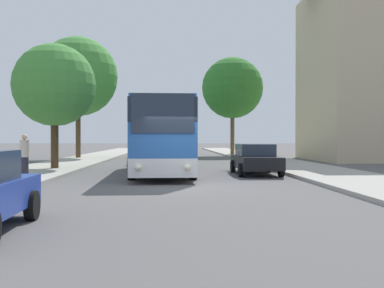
{
  "coord_description": "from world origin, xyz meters",
  "views": [
    {
      "loc": [
        -0.33,
        -15.46,
        1.7
      ],
      "look_at": [
        0.9,
        10.31,
        1.39
      ],
      "focal_mm": 42.0,
      "sensor_mm": 36.0,
      "label": 1
    }
  ],
  "objects_px": {
    "tree_right_near": "(232,88)",
    "tree_left_far": "(54,85)",
    "bus_middle": "(167,137)",
    "parked_car_right_near": "(255,159)",
    "bus_front": "(162,137)",
    "tree_left_near": "(78,77)",
    "pedestrian_walking_back": "(25,156)"
  },
  "relations": [
    {
      "from": "tree_left_far",
      "to": "bus_middle",
      "type": "bearing_deg",
      "value": 63.97
    },
    {
      "from": "parked_car_right_near",
      "to": "bus_front",
      "type": "bearing_deg",
      "value": -10.07
    },
    {
      "from": "parked_car_right_near",
      "to": "tree_right_near",
      "type": "height_order",
      "value": "tree_right_near"
    },
    {
      "from": "pedestrian_walking_back",
      "to": "tree_left_far",
      "type": "distance_m",
      "value": 6.89
    },
    {
      "from": "tree_left_far",
      "to": "parked_car_right_near",
      "type": "bearing_deg",
      "value": -15.95
    },
    {
      "from": "pedestrian_walking_back",
      "to": "tree_right_near",
      "type": "height_order",
      "value": "tree_right_near"
    },
    {
      "from": "bus_middle",
      "to": "tree_left_near",
      "type": "height_order",
      "value": "tree_left_near"
    },
    {
      "from": "bus_front",
      "to": "pedestrian_walking_back",
      "type": "xyz_separation_m",
      "value": [
        -5.38,
        -3.84,
        -0.78
      ]
    },
    {
      "from": "tree_left_far",
      "to": "pedestrian_walking_back",
      "type": "bearing_deg",
      "value": -86.81
    },
    {
      "from": "bus_middle",
      "to": "tree_left_far",
      "type": "relative_size",
      "value": 1.7
    },
    {
      "from": "bus_front",
      "to": "tree_left_near",
      "type": "xyz_separation_m",
      "value": [
        -7.2,
        15.46,
        5.02
      ]
    },
    {
      "from": "bus_front",
      "to": "pedestrian_walking_back",
      "type": "relative_size",
      "value": 6.68
    },
    {
      "from": "bus_front",
      "to": "bus_middle",
      "type": "bearing_deg",
      "value": 88.07
    },
    {
      "from": "pedestrian_walking_back",
      "to": "tree_right_near",
      "type": "xyz_separation_m",
      "value": [
        11.99,
        26.62,
        5.76
      ]
    },
    {
      "from": "parked_car_right_near",
      "to": "tree_left_far",
      "type": "bearing_deg",
      "value": -15.55
    },
    {
      "from": "bus_front",
      "to": "tree_left_far",
      "type": "bearing_deg",
      "value": 158.61
    },
    {
      "from": "pedestrian_walking_back",
      "to": "tree_right_near",
      "type": "distance_m",
      "value": 29.76
    },
    {
      "from": "tree_left_near",
      "to": "bus_middle",
      "type": "bearing_deg",
      "value": -10.94
    },
    {
      "from": "tree_left_far",
      "to": "tree_right_near",
      "type": "xyz_separation_m",
      "value": [
        12.32,
        20.69,
        2.26
      ]
    },
    {
      "from": "parked_car_right_near",
      "to": "tree_left_far",
      "type": "height_order",
      "value": "tree_left_far"
    },
    {
      "from": "bus_front",
      "to": "pedestrian_walking_back",
      "type": "height_order",
      "value": "bus_front"
    },
    {
      "from": "tree_right_near",
      "to": "bus_middle",
      "type": "bearing_deg",
      "value": -126.58
    },
    {
      "from": "bus_middle",
      "to": "pedestrian_walking_back",
      "type": "xyz_separation_m",
      "value": [
        -5.51,
        -17.88,
        -0.78
      ]
    },
    {
      "from": "parked_car_right_near",
      "to": "pedestrian_walking_back",
      "type": "height_order",
      "value": "pedestrian_walking_back"
    },
    {
      "from": "parked_car_right_near",
      "to": "tree_right_near",
      "type": "relative_size",
      "value": 0.46
    },
    {
      "from": "bus_front",
      "to": "parked_car_right_near",
      "type": "distance_m",
      "value": 4.63
    },
    {
      "from": "pedestrian_walking_back",
      "to": "tree_left_far",
      "type": "bearing_deg",
      "value": -122.94
    },
    {
      "from": "parked_car_right_near",
      "to": "tree_left_near",
      "type": "bearing_deg",
      "value": -54.04
    },
    {
      "from": "bus_middle",
      "to": "tree_left_far",
      "type": "distance_m",
      "value": 13.59
    },
    {
      "from": "tree_right_near",
      "to": "tree_left_near",
      "type": "bearing_deg",
      "value": -152.11
    },
    {
      "from": "bus_middle",
      "to": "tree_left_near",
      "type": "xyz_separation_m",
      "value": [
        -7.34,
        1.42,
        5.02
      ]
    },
    {
      "from": "tree_right_near",
      "to": "tree_left_far",
      "type": "bearing_deg",
      "value": -120.77
    }
  ]
}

